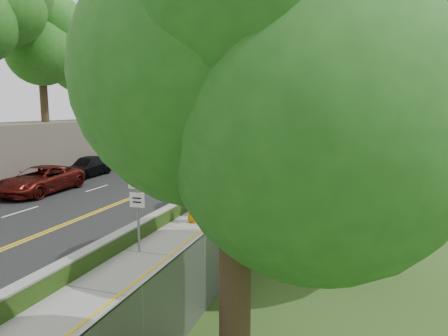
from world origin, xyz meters
TOP-DOWN VIEW (x-y plane):
  - ground at (0.00, 0.00)m, footprint 140.00×140.00m
  - road at (-5.40, 15.00)m, footprint 11.20×66.00m
  - sidewalk at (2.55, 15.00)m, footprint 4.20×66.00m
  - jersey_barrier at (0.25, 15.00)m, footprint 0.42×66.00m
  - rock_embankment at (-13.50, 15.00)m, footprint 5.00×66.00m
  - chainlink_fence at (4.65, 15.00)m, footprint 0.04×66.00m
  - trees_embankment at (-13.00, 15.00)m, footprint 6.40×66.00m
  - trees_fenceside at (7.00, 15.00)m, footprint 7.00×66.00m
  - streetlight at (-10.46, 14.00)m, footprint 2.52×0.22m
  - signpost at (1.05, -3.02)m, footprint 0.62×0.09m
  - construction_barrel at (3.00, 24.00)m, footprint 0.54×0.54m
  - concrete_block at (3.20, 1.67)m, footprint 1.09×0.83m
  - car_2 at (-9.46, 3.80)m, footprint 2.94×5.78m
  - car_3 at (-10.60, 9.48)m, footprint 2.22×4.99m
  - car_4 at (-9.82, 17.52)m, footprint 1.98×4.56m
  - car_5 at (-9.94, 17.34)m, footprint 1.89×4.55m
  - car_6 at (-9.00, 23.12)m, footprint 2.73×5.19m
  - car_7 at (-10.60, 31.02)m, footprint 2.60×5.30m
  - car_8 at (-9.00, 34.03)m, footprint 2.05×4.79m
  - painter_0 at (1.45, 1.00)m, footprint 0.74×0.92m
  - painter_1 at (1.45, 3.47)m, footprint 0.56×0.67m
  - painter_2 at (1.45, 8.86)m, footprint 0.78×0.89m
  - painter_3 at (0.75, 9.27)m, footprint 0.80×1.21m
  - person_far at (2.80, 23.78)m, footprint 0.97×0.61m

SIDE VIEW (x-z plane):
  - ground at x=0.00m, z-range 0.00..0.00m
  - road at x=-5.40m, z-range 0.00..0.04m
  - sidewalk at x=2.55m, z-range 0.00..0.05m
  - jersey_barrier at x=0.25m, z-range 0.00..0.60m
  - concrete_block at x=3.20m, z-range 0.05..0.77m
  - construction_barrel at x=3.00m, z-range 0.05..0.93m
  - car_6 at x=-9.00m, z-range 0.04..1.43m
  - car_3 at x=-10.60m, z-range 0.04..1.46m
  - car_5 at x=-9.94m, z-range 0.04..1.50m
  - car_7 at x=-10.60m, z-range 0.04..1.52m
  - car_4 at x=-9.82m, z-range 0.04..1.57m
  - painter_2 at x=1.45m, z-range 0.05..1.57m
  - person_far at x=2.80m, z-range 0.05..1.59m
  - car_2 at x=-9.46m, z-range 0.04..1.61m
  - painter_1 at x=1.45m, z-range 0.05..1.62m
  - car_8 at x=-9.00m, z-range 0.04..1.65m
  - painter_0 at x=1.45m, z-range 0.05..1.70m
  - painter_3 at x=0.75m, z-range 0.05..1.81m
  - chainlink_fence at x=4.65m, z-range 0.00..2.00m
  - signpost at x=1.05m, z-range 0.41..3.51m
  - rock_embankment at x=-13.50m, z-range 0.00..4.00m
  - streetlight at x=-10.46m, z-range 0.64..8.64m
  - trees_fenceside at x=7.00m, z-range 0.00..14.00m
  - trees_embankment at x=-13.00m, z-range 4.00..17.00m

